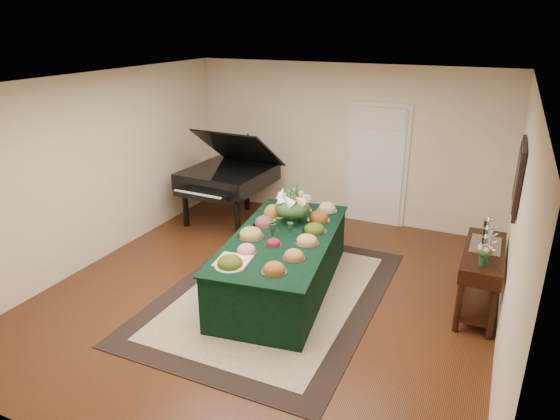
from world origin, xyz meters
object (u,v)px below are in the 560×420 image
at_px(floral_centerpiece, 292,203).
at_px(mahogany_sideboard, 483,264).
at_px(buffet_table, 283,263).
at_px(grand_piano, 228,176).

relative_size(floral_centerpiece, mahogany_sideboard, 0.37).
height_order(floral_centerpiece, mahogany_sideboard, floral_centerpiece).
relative_size(buffet_table, mahogany_sideboard, 2.12).
relative_size(grand_piano, mahogany_sideboard, 1.28).
height_order(floral_centerpiece, grand_piano, grand_piano).
xyz_separation_m(buffet_table, mahogany_sideboard, (2.39, 0.49, 0.26)).
xyz_separation_m(floral_centerpiece, mahogany_sideboard, (2.46, 0.01, -0.41)).
bearing_deg(floral_centerpiece, mahogany_sideboard, 0.32).
height_order(buffet_table, mahogany_sideboard, mahogany_sideboard).
bearing_deg(buffet_table, mahogany_sideboard, 11.59).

